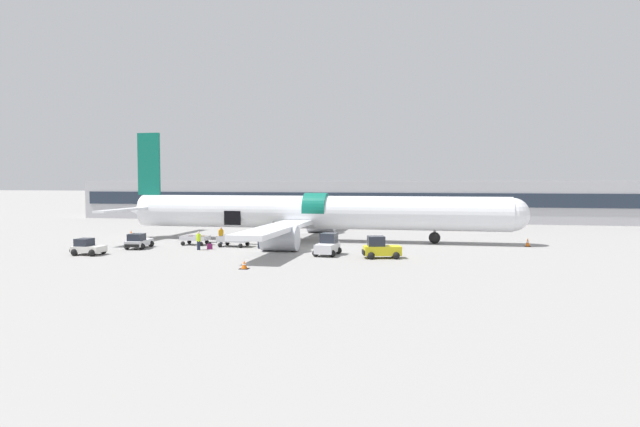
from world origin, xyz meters
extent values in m
plane|color=gray|center=(0.00, 0.00, 0.00)|extent=(500.00, 500.00, 0.00)
cube|color=#B2B2B7|center=(0.00, 37.65, 2.98)|extent=(86.52, 9.72, 5.96)
cube|color=#232D3D|center=(0.00, 32.73, 3.28)|extent=(84.79, 0.16, 1.91)
cylinder|color=white|center=(-0.04, 6.67, 2.85)|extent=(37.11, 3.26, 3.26)
sphere|color=white|center=(18.52, 6.67, 2.85)|extent=(3.09, 3.09, 3.09)
cone|color=white|center=(-18.59, 6.67, 2.85)|extent=(3.74, 2.99, 2.99)
cylinder|color=#0F6B56|center=(-0.04, 6.64, 3.14)|extent=(2.23, 3.26, 3.26)
cube|color=#0F6B56|center=(-17.98, 6.67, 7.71)|extent=(2.44, 0.28, 6.47)
cube|color=white|center=(-17.90, 1.95, 3.17)|extent=(1.15, 9.44, 0.20)
cube|color=white|center=(-17.90, 11.39, 3.17)|extent=(1.15, 9.44, 0.20)
cube|color=white|center=(-1.52, -2.24, 1.95)|extent=(2.75, 16.86, 0.40)
cube|color=white|center=(-1.52, 15.59, 1.95)|extent=(2.75, 16.86, 0.40)
cylinder|color=#B2B7BF|center=(-1.32, -2.03, 1.09)|extent=(3.08, 2.13, 2.13)
cylinder|color=#B2B7BF|center=(-1.32, 15.38, 1.09)|extent=(3.08, 2.13, 2.13)
cube|color=black|center=(-8.20, 5.07, 2.28)|extent=(1.70, 0.12, 1.40)
cylinder|color=#56565B|center=(11.47, 6.67, 1.29)|extent=(0.22, 0.22, 1.48)
sphere|color=black|center=(11.47, 6.67, 0.55)|extent=(1.10, 1.10, 1.10)
cylinder|color=#56565B|center=(-3.75, 4.35, 1.29)|extent=(0.22, 0.22, 1.48)
sphere|color=black|center=(-3.75, 4.35, 0.55)|extent=(1.10, 1.10, 1.10)
cylinder|color=#56565B|center=(-3.75, 9.00, 1.29)|extent=(0.22, 0.22, 1.48)
sphere|color=black|center=(-3.75, 9.00, 0.55)|extent=(1.10, 1.10, 1.10)
cube|color=silver|center=(-14.12, -2.43, 0.49)|extent=(1.75, 3.23, 0.50)
cube|color=#232833|center=(-14.06, -2.97, 1.04)|extent=(1.35, 1.52, 0.60)
cube|color=black|center=(-13.94, -4.01, 0.39)|extent=(1.27, 0.27, 0.25)
sphere|color=black|center=(-14.66, -3.55, 0.28)|extent=(0.56, 0.56, 0.56)
sphere|color=black|center=(-13.34, -3.40, 0.28)|extent=(0.56, 0.56, 0.56)
sphere|color=black|center=(-14.91, -1.47, 0.28)|extent=(0.56, 0.56, 0.56)
sphere|color=black|center=(-13.58, -1.31, 0.28)|extent=(0.56, 0.56, 0.56)
cube|color=yellow|center=(7.58, -4.51, 0.59)|extent=(3.08, 2.04, 0.70)
cube|color=#232833|center=(7.11, -4.63, 1.33)|extent=(1.52, 1.45, 0.77)
cube|color=black|center=(6.17, -4.87, 0.45)|extent=(0.42, 1.24, 0.35)
sphere|color=black|center=(6.49, -4.11, 0.28)|extent=(0.56, 0.56, 0.56)
sphere|color=black|center=(6.82, -5.39, 0.28)|extent=(0.56, 0.56, 0.56)
sphere|color=black|center=(8.35, -3.64, 0.28)|extent=(0.56, 0.56, 0.56)
sphere|color=black|center=(8.68, -4.91, 0.28)|extent=(0.56, 0.56, 0.56)
cube|color=silver|center=(-15.75, -7.41, 0.48)|extent=(2.32, 1.60, 0.49)
cube|color=#232833|center=(-16.16, -7.41, 1.02)|extent=(1.05, 1.36, 0.59)
cube|color=black|center=(-16.96, -7.41, 0.38)|extent=(0.13, 1.43, 0.24)
sphere|color=black|center=(-16.54, -6.65, 0.28)|extent=(0.56, 0.56, 0.56)
sphere|color=black|center=(-16.54, -8.16, 0.28)|extent=(0.56, 0.56, 0.56)
sphere|color=black|center=(-14.96, -6.66, 0.28)|extent=(0.56, 0.56, 0.56)
sphere|color=black|center=(-14.97, -8.17, 0.28)|extent=(0.56, 0.56, 0.56)
cube|color=silver|center=(3.10, -3.71, 0.60)|extent=(1.61, 3.15, 0.72)
cube|color=#232833|center=(3.13, -3.17, 1.34)|extent=(1.29, 1.46, 0.78)
cube|color=black|center=(3.20, -2.13, 0.45)|extent=(1.28, 0.20, 0.36)
sphere|color=black|center=(3.83, -2.71, 0.28)|extent=(0.56, 0.56, 0.56)
sphere|color=black|center=(2.49, -2.63, 0.28)|extent=(0.56, 0.56, 0.56)
sphere|color=black|center=(3.70, -4.80, 0.28)|extent=(0.56, 0.56, 0.56)
sphere|color=black|center=(2.36, -4.71, 0.28)|extent=(0.56, 0.56, 0.56)
cube|color=#B7BABF|center=(-6.34, 0.40, 0.48)|extent=(2.94, 1.76, 0.05)
cube|color=#B7BABF|center=(-4.95, 0.32, 0.75)|extent=(0.16, 1.58, 0.49)
cube|color=#B7BABF|center=(-6.39, -0.36, 0.75)|extent=(2.79, 0.24, 0.49)
cube|color=#B7BABF|center=(-6.29, 1.16, 0.75)|extent=(2.79, 0.24, 0.49)
cube|color=#333338|center=(-4.47, 0.28, 0.28)|extent=(0.90, 0.14, 0.06)
sphere|color=black|center=(-5.39, -0.45, 0.20)|extent=(0.40, 0.40, 0.40)
sphere|color=black|center=(-5.29, 1.13, 0.20)|extent=(0.40, 0.40, 0.40)
sphere|color=black|center=(-7.38, -0.32, 0.20)|extent=(0.40, 0.40, 0.40)
sphere|color=black|center=(-7.28, 1.26, 0.20)|extent=(0.40, 0.40, 0.40)
cube|color=#721951|center=(-7.08, 0.12, 0.73)|extent=(0.47, 0.19, 0.44)
cube|color=#14472D|center=(-5.48, 0.17, 0.75)|extent=(0.43, 0.26, 0.48)
cube|color=silver|center=(-10.34, 0.94, 0.49)|extent=(2.55, 1.47, 0.05)
cube|color=silver|center=(-9.11, 0.96, 0.69)|extent=(0.08, 1.43, 0.36)
cube|color=silver|center=(-10.33, 0.25, 0.69)|extent=(2.48, 0.10, 0.36)
cube|color=silver|center=(-10.35, 1.62, 0.69)|extent=(2.48, 0.10, 0.36)
cube|color=#333338|center=(-8.63, 0.96, 0.28)|extent=(0.90, 0.09, 0.06)
sphere|color=black|center=(-9.44, 0.23, 0.20)|extent=(0.40, 0.40, 0.40)
sphere|color=black|center=(-9.47, 1.66, 0.20)|extent=(0.40, 0.40, 0.40)
sphere|color=black|center=(-11.21, 0.21, 0.20)|extent=(0.40, 0.40, 0.40)
sphere|color=black|center=(-11.23, 1.64, 0.20)|extent=(0.40, 0.40, 0.40)
cube|color=olive|center=(-9.57, 0.82, 0.71)|extent=(0.52, 0.29, 0.39)
cube|color=#4C1E1E|center=(-10.93, 1.24, 0.66)|extent=(0.35, 0.28, 0.30)
cylinder|color=#1E2338|center=(-3.91, 3.11, 0.39)|extent=(0.37, 0.37, 0.77)
cylinder|color=#CCE523|center=(-3.91, 3.11, 1.08)|extent=(0.48, 0.48, 0.61)
sphere|color=tan|center=(-3.91, 3.11, 1.49)|extent=(0.21, 0.21, 0.21)
cylinder|color=#CCE523|center=(-4.10, 3.02, 1.01)|extent=(0.15, 0.15, 0.56)
cylinder|color=#CCE523|center=(-3.71, 3.20, 1.01)|extent=(0.15, 0.15, 0.56)
cylinder|color=#1E2338|center=(-8.45, -2.54, 0.39)|extent=(0.37, 0.37, 0.77)
cylinder|color=#B7E019|center=(-8.45, -2.54, 1.07)|extent=(0.48, 0.48, 0.61)
sphere|color=beige|center=(-8.45, -2.54, 1.48)|extent=(0.21, 0.21, 0.21)
cylinder|color=#B7E019|center=(-8.36, -2.73, 1.01)|extent=(0.15, 0.15, 0.56)
cylinder|color=#B7E019|center=(-8.54, -2.34, 1.01)|extent=(0.15, 0.15, 0.56)
cylinder|color=black|center=(-2.72, 0.46, 0.42)|extent=(0.43, 0.43, 0.83)
cylinder|color=#CCE523|center=(-2.72, 0.46, 1.16)|extent=(0.55, 0.55, 0.65)
sphere|color=#9E7556|center=(-2.72, 0.46, 1.60)|extent=(0.23, 0.23, 0.23)
cylinder|color=#CCE523|center=(-2.58, 0.65, 1.09)|extent=(0.17, 0.17, 0.60)
cylinder|color=#CCE523|center=(-2.87, 0.28, 1.09)|extent=(0.17, 0.17, 0.60)
cylinder|color=#1E2338|center=(-1.93, 1.78, 0.40)|extent=(0.32, 0.32, 0.80)
cylinder|color=#B7E019|center=(-1.93, 1.78, 1.11)|extent=(0.41, 0.41, 0.63)
sphere|color=brown|center=(-1.93, 1.78, 1.53)|extent=(0.22, 0.22, 0.22)
cylinder|color=#B7E019|center=(-1.91, 2.00, 1.04)|extent=(0.13, 0.13, 0.58)
cylinder|color=#B7E019|center=(-1.96, 1.56, 1.04)|extent=(0.13, 0.13, 0.58)
cylinder|color=#1E2338|center=(-8.30, 2.29, 0.39)|extent=(0.39, 0.39, 0.78)
cylinder|color=orange|center=(-8.30, 2.29, 1.08)|extent=(0.50, 0.50, 0.61)
sphere|color=tan|center=(-8.30, 2.29, 1.49)|extent=(0.21, 0.21, 0.21)
cylinder|color=orange|center=(-8.42, 2.10, 1.01)|extent=(0.16, 0.16, 0.56)
cylinder|color=orange|center=(-8.19, 2.47, 1.01)|extent=(0.16, 0.16, 0.56)
cylinder|color=#1E2338|center=(-3.63, -0.50, 0.39)|extent=(0.40, 0.40, 0.78)
cylinder|color=#B7E019|center=(-3.63, -0.50, 1.09)|extent=(0.52, 0.52, 0.62)
sphere|color=brown|center=(-3.63, -0.50, 1.51)|extent=(0.22, 0.22, 0.22)
cylinder|color=#B7E019|center=(-3.48, -0.65, 1.02)|extent=(0.16, 0.16, 0.57)
cylinder|color=#B7E019|center=(-3.79, -0.34, 1.02)|extent=(0.16, 0.16, 0.57)
cube|color=#721951|center=(-7.69, -1.91, 0.24)|extent=(0.51, 0.42, 0.48)
cube|color=black|center=(-7.69, -1.91, 0.54)|extent=(0.27, 0.17, 0.12)
cube|color=black|center=(19.75, 5.81, 0.01)|extent=(0.55, 0.55, 0.03)
cone|color=orange|center=(19.75, 5.81, 0.39)|extent=(0.40, 0.40, 0.78)
cylinder|color=white|center=(19.75, 5.81, 0.43)|extent=(0.23, 0.23, 0.09)
cube|color=black|center=(-1.07, -11.80, 0.01)|extent=(0.63, 0.63, 0.03)
cone|color=orange|center=(-1.07, -11.80, 0.29)|extent=(0.46, 0.46, 0.57)
cylinder|color=white|center=(-1.07, -11.80, 0.31)|extent=(0.27, 0.27, 0.07)
cube|color=black|center=(-0.02, -2.01, 0.01)|extent=(0.52, 0.52, 0.03)
cone|color=orange|center=(-0.02, -2.01, 0.35)|extent=(0.39, 0.39, 0.70)
cylinder|color=white|center=(-0.02, -2.01, 0.39)|extent=(0.23, 0.23, 0.08)
cube|color=black|center=(-19.75, 5.94, 0.01)|extent=(0.64, 0.64, 0.03)
cone|color=orange|center=(-19.75, 5.94, 0.39)|extent=(0.47, 0.47, 0.78)
cylinder|color=white|center=(-19.75, 5.94, 0.43)|extent=(0.27, 0.27, 0.09)
camera|label=1|loc=(11.75, -48.28, 6.00)|focal=32.00mm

